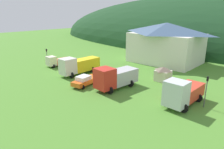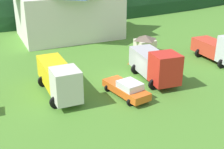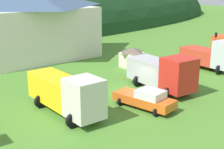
{
  "view_description": "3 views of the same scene",
  "coord_description": "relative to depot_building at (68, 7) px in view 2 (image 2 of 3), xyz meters",
  "views": [
    {
      "loc": [
        22.5,
        -22.97,
        11.45
      ],
      "look_at": [
        0.14,
        1.03,
        1.18
      ],
      "focal_mm": 32.52,
      "sensor_mm": 36.0,
      "label": 1
    },
    {
      "loc": [
        -13.49,
        -25.73,
        12.89
      ],
      "look_at": [
        -1.56,
        0.18,
        0.9
      ],
      "focal_mm": 48.22,
      "sensor_mm": 36.0,
      "label": 2
    },
    {
      "loc": [
        -19.63,
        -20.97,
        10.16
      ],
      "look_at": [
        -1.27,
        1.47,
        1.75
      ],
      "focal_mm": 52.44,
      "sensor_mm": 36.0,
      "label": 3
    }
  ],
  "objects": [
    {
      "name": "depot_building",
      "position": [
        0.0,
        0.0,
        0.0
      ],
      "size": [
        15.91,
        11.46,
        9.04
      ],
      "color": "white",
      "rests_on": "ground"
    },
    {
      "name": "forested_hill_backdrop",
      "position": [
        0.15,
        36.59,
        -4.66
      ],
      "size": [
        154.89,
        60.0,
        35.24
      ],
      "primitive_type": "ellipsoid",
      "color": "#193D1E",
      "rests_on": "ground"
    },
    {
      "name": "crane_truck_red",
      "position": [
        2.92,
        -20.53,
        -2.83
      ],
      "size": [
        3.74,
        7.42,
        3.57
      ],
      "rotation": [
        0.0,
        0.0,
        -1.66
      ],
      "color": "red",
      "rests_on": "ground"
    },
    {
      "name": "traffic_cone_near_pickup",
      "position": [
        2.59,
        -15.18,
        -4.66
      ],
      "size": [
        0.36,
        0.36,
        0.54
      ],
      "primitive_type": "cone",
      "color": "orange",
      "rests_on": "ground"
    },
    {
      "name": "play_shed_cream",
      "position": [
        6.55,
        -12.28,
        -3.39
      ],
      "size": [
        2.51,
        2.4,
        2.46
      ],
      "color": "beige",
      "rests_on": "ground"
    },
    {
      "name": "service_pickup_orange",
      "position": [
        -1.52,
        -22.67,
        -3.83
      ],
      "size": [
        2.9,
        5.47,
        1.66
      ],
      "rotation": [
        0.0,
        0.0,
        -1.4
      ],
      "color": "orange",
      "rests_on": "ground"
    },
    {
      "name": "ground_plane",
      "position": [
        0.15,
        -19.35,
        -4.66
      ],
      "size": [
        200.0,
        200.0,
        0.0
      ],
      "primitive_type": "plane",
      "color": "#4C842D"
    },
    {
      "name": "tow_truck_silver",
      "position": [
        13.06,
        -19.09,
        -2.91
      ],
      "size": [
        3.42,
        6.98,
        3.64
      ],
      "rotation": [
        0.0,
        0.0,
        -1.6
      ],
      "color": "silver",
      "rests_on": "ground"
    },
    {
      "name": "flatbed_truck_yellow",
      "position": [
        -7.09,
        -19.64,
        -2.88
      ],
      "size": [
        3.13,
        8.14,
        3.45
      ],
      "rotation": [
        0.0,
        0.0,
        -1.58
      ],
      "color": "silver",
      "rests_on": "ground"
    }
  ]
}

